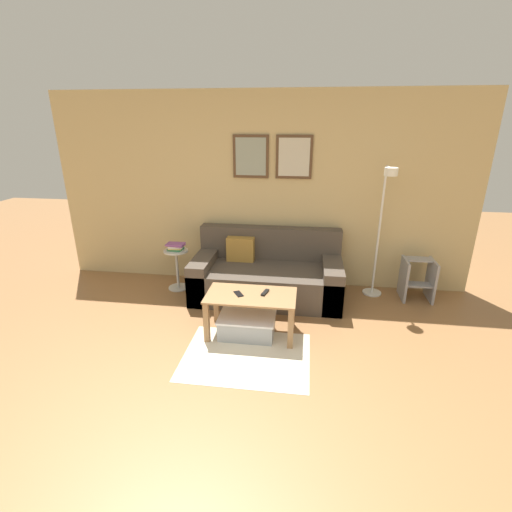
{
  "coord_description": "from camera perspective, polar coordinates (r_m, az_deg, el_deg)",
  "views": [
    {
      "loc": [
        0.63,
        -1.82,
        2.19
      ],
      "look_at": [
        0.13,
        1.77,
        0.85
      ],
      "focal_mm": 26.0,
      "sensor_mm": 36.0,
      "label": 1
    }
  ],
  "objects": [
    {
      "name": "cell_phone",
      "position": [
        3.91,
        -2.71,
        -5.83
      ],
      "size": [
        0.13,
        0.15,
        0.01
      ],
      "primitive_type": "cube",
      "rotation": [
        0.0,
        0.0,
        0.55
      ],
      "color": "black",
      "rests_on": "coffee_table"
    },
    {
      "name": "remote_control",
      "position": [
        3.92,
        1.4,
        -5.63
      ],
      "size": [
        0.08,
        0.16,
        0.02
      ],
      "primitive_type": "cube",
      "rotation": [
        0.0,
        0.0,
        -0.27
      ],
      "color": "black",
      "rests_on": "coffee_table"
    },
    {
      "name": "couch",
      "position": [
        4.84,
        1.7,
        -2.93
      ],
      "size": [
        1.88,
        0.93,
        0.84
      ],
      "color": "#4C4238",
      "rests_on": "ground_plane"
    },
    {
      "name": "area_rug",
      "position": [
        3.77,
        -1.48,
        -15.13
      ],
      "size": [
        1.23,
        0.95,
        0.01
      ],
      "primitive_type": "cube",
      "color": "beige",
      "rests_on": "ground_plane"
    },
    {
      "name": "wall_back",
      "position": [
        5.02,
        0.64,
        9.89
      ],
      "size": [
        5.6,
        0.09,
        2.55
      ],
      "color": "tan",
      "rests_on": "ground_plane"
    },
    {
      "name": "step_stool",
      "position": [
        5.18,
        23.58,
        -3.16
      ],
      "size": [
        0.37,
        0.37,
        0.53
      ],
      "color": "#99999E",
      "rests_on": "ground_plane"
    },
    {
      "name": "ground_plane",
      "position": [
        2.92,
        -8.32,
        -28.68
      ],
      "size": [
        16.0,
        16.0,
        0.0
      ],
      "primitive_type": "plane",
      "color": "olive"
    },
    {
      "name": "floor_lamp",
      "position": [
        4.78,
        18.82,
        4.77
      ],
      "size": [
        0.24,
        0.47,
        1.68
      ],
      "color": "white",
      "rests_on": "ground_plane"
    },
    {
      "name": "side_table",
      "position": [
        5.12,
        -12.06,
        -1.48
      ],
      "size": [
        0.32,
        0.32,
        0.55
      ],
      "color": "silver",
      "rests_on": "ground_plane"
    },
    {
      "name": "coffee_table",
      "position": [
        3.94,
        -0.77,
        -7.21
      ],
      "size": [
        0.94,
        0.5,
        0.47
      ],
      "color": "#997047",
      "rests_on": "ground_plane"
    },
    {
      "name": "storage_bin",
      "position": [
        4.03,
        -1.4,
        -10.68
      ],
      "size": [
        0.6,
        0.38,
        0.23
      ],
      "color": "#9EA3A8",
      "rests_on": "ground_plane"
    },
    {
      "name": "book_stack",
      "position": [
        5.03,
        -12.26,
        1.42
      ],
      "size": [
        0.25,
        0.18,
        0.1
      ],
      "color": "#387F4C",
      "rests_on": "side_table"
    }
  ]
}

